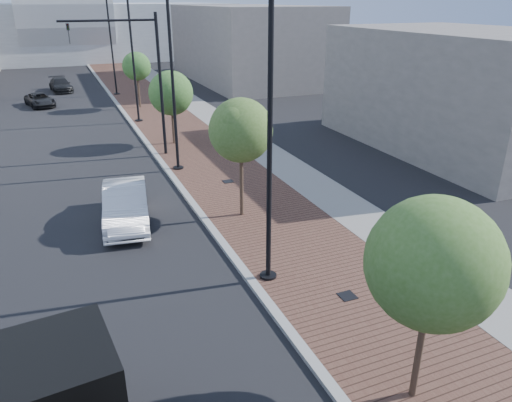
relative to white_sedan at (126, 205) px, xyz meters
name	(u,v)px	position (x,y,z in m)	size (l,w,h in m)	color
sidewalk	(160,104)	(6.51, 23.67, -0.75)	(7.00, 140.00, 0.12)	#4C2D23
concrete_strip	(190,102)	(9.21, 23.67, -0.75)	(2.40, 140.00, 0.13)	slate
curb	(120,107)	(3.01, 23.67, -0.74)	(0.30, 140.00, 0.14)	gray
white_sedan	(126,205)	(0.00, 0.00, 0.00)	(1.72, 4.94, 1.63)	silver
dark_car_mid	(40,100)	(-3.22, 26.94, -0.25)	(1.87, 4.06, 1.13)	black
dark_car_far	(61,85)	(-1.26, 34.12, -0.16)	(1.82, 4.48, 1.30)	black
pedestrian	(259,133)	(9.31, 7.82, 0.18)	(0.73, 0.48, 1.99)	black
streetlight_1	(266,155)	(3.50, -6.33, 3.53)	(1.44, 0.56, 9.21)	black
streetlight_2	(173,80)	(3.61, 5.67, 4.01)	(1.72, 0.56, 9.28)	black
streetlight_3	(132,63)	(3.50, 17.67, 3.53)	(1.44, 0.56, 9.21)	black
streetlight_4	(111,43)	(3.61, 29.67, 4.01)	(1.72, 0.56, 9.28)	black
traffic_mast	(143,71)	(2.71, 8.67, 4.17)	(5.09, 0.20, 8.00)	black
tree_0	(434,263)	(4.66, -12.30, 2.80)	(2.84, 2.84, 5.05)	#382619
tree_1	(242,130)	(4.66, -1.30, 2.97)	(2.60, 2.59, 5.09)	#382619
tree_2	(172,93)	(4.66, 10.70, 2.47)	(2.73, 2.73, 4.65)	#382619
tree_3	(137,66)	(4.66, 22.70, 2.68)	(2.38, 2.33, 4.67)	#382619
convention_center	(62,17)	(1.01, 68.67, 5.19)	(50.00, 30.00, 50.00)	#9DA2A6
commercial_block_ne	(248,44)	(19.01, 33.67, 3.19)	(12.00, 22.00, 8.00)	#69635E
commercial_block_e	(462,90)	(21.01, 3.67, 2.69)	(10.00, 16.00, 7.00)	#5F5955
utility_cover_1	(347,296)	(5.41, -8.33, -0.68)	(0.50, 0.50, 0.02)	black
utility_cover_2	(228,181)	(5.41, 2.67, -0.68)	(0.50, 0.50, 0.02)	black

